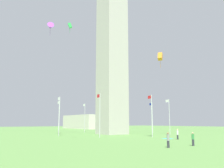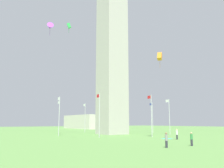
{
  "view_description": "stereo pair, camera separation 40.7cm",
  "coord_description": "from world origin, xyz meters",
  "px_view_note": "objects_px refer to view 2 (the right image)",
  "views": [
    {
      "loc": [
        -50.51,
        35.76,
        2.91
      ],
      "look_at": [
        0.0,
        0.0,
        12.8
      ],
      "focal_mm": 38.72,
      "sensor_mm": 36.0,
      "label": 1
    },
    {
      "loc": [
        -50.74,
        35.42,
        2.91
      ],
      "look_at": [
        0.0,
        0.0,
        12.8
      ],
      "focal_mm": 38.72,
      "sensor_mm": 36.0,
      "label": 2
    }
  ],
  "objects_px": {
    "obelisk_monument": "(112,29)",
    "flagpole_w": "(152,116)",
    "flagpole_e": "(59,114)",
    "kite_purple_delta": "(50,27)",
    "flagpole_sw": "(169,115)",
    "flagpole_ne": "(59,116)",
    "flagpole_n": "(85,116)",
    "kite_green_box": "(69,26)",
    "flagpole_s": "(151,114)",
    "flagpole_nw": "(120,117)",
    "person_gray_shirt": "(166,140)",
    "distant_building": "(89,122)",
    "flagpole_se": "(99,113)",
    "picnic_blanket_near_first_person": "(167,139)",
    "kite_orange_box": "(160,56)",
    "person_white_shirt": "(177,134)",
    "person_green_shirt": "(192,139)"
  },
  "relations": [
    {
      "from": "flagpole_nw",
      "to": "flagpole_sw",
      "type": "bearing_deg",
      "value": 180.0
    },
    {
      "from": "person_gray_shirt",
      "to": "kite_orange_box",
      "type": "distance_m",
      "value": 21.78
    },
    {
      "from": "obelisk_monument",
      "to": "person_gray_shirt",
      "type": "relative_size",
      "value": 31.61
    },
    {
      "from": "flagpole_n",
      "to": "flagpole_e",
      "type": "height_order",
      "value": "same"
    },
    {
      "from": "flagpole_ne",
      "to": "flagpole_nw",
      "type": "distance_m",
      "value": 20.16
    },
    {
      "from": "flagpole_ne",
      "to": "flagpole_s",
      "type": "relative_size",
      "value": 1.0
    },
    {
      "from": "person_gray_shirt",
      "to": "flagpole_e",
      "type": "bearing_deg",
      "value": 27.44
    },
    {
      "from": "distant_building",
      "to": "flagpole_w",
      "type": "bearing_deg",
      "value": 170.07
    },
    {
      "from": "kite_orange_box",
      "to": "picnic_blanket_near_first_person",
      "type": "relative_size",
      "value": 1.69
    },
    {
      "from": "flagpole_ne",
      "to": "kite_green_box",
      "type": "height_order",
      "value": "kite_green_box"
    },
    {
      "from": "flagpole_sw",
      "to": "picnic_blanket_near_first_person",
      "type": "relative_size",
      "value": 4.8
    },
    {
      "from": "flagpole_e",
      "to": "person_white_shirt",
      "type": "height_order",
      "value": "flagpole_e"
    },
    {
      "from": "flagpole_w",
      "to": "distant_building",
      "type": "relative_size",
      "value": 0.33
    },
    {
      "from": "flagpole_ne",
      "to": "flagpole_w",
      "type": "height_order",
      "value": "same"
    },
    {
      "from": "flagpole_w",
      "to": "kite_green_box",
      "type": "xyz_separation_m",
      "value": [
        -16.63,
        34.28,
        13.59
      ]
    },
    {
      "from": "flagpole_e",
      "to": "kite_purple_delta",
      "type": "relative_size",
      "value": 3.05
    },
    {
      "from": "flagpole_sw",
      "to": "flagpole_w",
      "type": "height_order",
      "value": "same"
    },
    {
      "from": "obelisk_monument",
      "to": "person_green_shirt",
      "type": "bearing_deg",
      "value": 163.18
    },
    {
      "from": "flagpole_s",
      "to": "flagpole_sw",
      "type": "bearing_deg",
      "value": -67.5
    },
    {
      "from": "flagpole_n",
      "to": "kite_purple_delta",
      "type": "distance_m",
      "value": 31.28
    },
    {
      "from": "flagpole_s",
      "to": "picnic_blanket_near_first_person",
      "type": "distance_m",
      "value": 7.41
    },
    {
      "from": "flagpole_sw",
      "to": "person_white_shirt",
      "type": "height_order",
      "value": "flagpole_sw"
    },
    {
      "from": "flagpole_se",
      "to": "person_green_shirt",
      "type": "height_order",
      "value": "flagpole_se"
    },
    {
      "from": "picnic_blanket_near_first_person",
      "to": "kite_orange_box",
      "type": "bearing_deg",
      "value": 54.34
    },
    {
      "from": "flagpole_w",
      "to": "kite_purple_delta",
      "type": "distance_m",
      "value": 37.54
    },
    {
      "from": "flagpole_s",
      "to": "flagpole_nw",
      "type": "relative_size",
      "value": 1.0
    },
    {
      "from": "flagpole_s",
      "to": "person_green_shirt",
      "type": "bearing_deg",
      "value": 150.81
    },
    {
      "from": "flagpole_e",
      "to": "flagpole_w",
      "type": "bearing_deg",
      "value": -90.0
    },
    {
      "from": "flagpole_ne",
      "to": "flagpole_se",
      "type": "relative_size",
      "value": 1.0
    },
    {
      "from": "obelisk_monument",
      "to": "flagpole_w",
      "type": "relative_size",
      "value": 6.47
    },
    {
      "from": "flagpole_w",
      "to": "kite_green_box",
      "type": "height_order",
      "value": "kite_green_box"
    },
    {
      "from": "flagpole_n",
      "to": "flagpole_ne",
      "type": "height_order",
      "value": "same"
    },
    {
      "from": "person_white_shirt",
      "to": "flagpole_e",
      "type": "bearing_deg",
      "value": 32.68
    },
    {
      "from": "person_green_shirt",
      "to": "flagpole_n",
      "type": "bearing_deg",
      "value": 32.94
    },
    {
      "from": "flagpole_nw",
      "to": "flagpole_n",
      "type": "bearing_deg",
      "value": 67.5
    },
    {
      "from": "obelisk_monument",
      "to": "flagpole_ne",
      "type": "bearing_deg",
      "value": 44.84
    },
    {
      "from": "flagpole_e",
      "to": "flagpole_se",
      "type": "distance_m",
      "value": 10.91
    },
    {
      "from": "person_gray_shirt",
      "to": "kite_orange_box",
      "type": "xyz_separation_m",
      "value": [
        11.49,
        -11.41,
        14.56
      ]
    },
    {
      "from": "flagpole_n",
      "to": "person_white_shirt",
      "type": "xyz_separation_m",
      "value": [
        -36.48,
        1.71,
        -3.83
      ]
    },
    {
      "from": "flagpole_n",
      "to": "person_green_shirt",
      "type": "bearing_deg",
      "value": 168.32
    },
    {
      "from": "flagpole_n",
      "to": "flagpole_w",
      "type": "distance_m",
      "value": 20.16
    },
    {
      "from": "flagpole_n",
      "to": "kite_green_box",
      "type": "distance_m",
      "value": 39.23
    },
    {
      "from": "flagpole_e",
      "to": "kite_orange_box",
      "type": "height_order",
      "value": "kite_orange_box"
    },
    {
      "from": "obelisk_monument",
      "to": "picnic_blanket_near_first_person",
      "type": "distance_m",
      "value": 34.23
    },
    {
      "from": "flagpole_w",
      "to": "kite_green_box",
      "type": "distance_m",
      "value": 40.45
    },
    {
      "from": "picnic_blanket_near_first_person",
      "to": "person_white_shirt",
      "type": "bearing_deg",
      "value": 175.85
    },
    {
      "from": "flagpole_n",
      "to": "person_white_shirt",
      "type": "distance_m",
      "value": 36.72
    },
    {
      "from": "person_gray_shirt",
      "to": "kite_green_box",
      "type": "distance_m",
      "value": 23.31
    },
    {
      "from": "flagpole_sw",
      "to": "flagpole_ne",
      "type": "bearing_deg",
      "value": 45.0
    },
    {
      "from": "person_gray_shirt",
      "to": "distant_building",
      "type": "distance_m",
      "value": 91.5
    }
  ]
}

